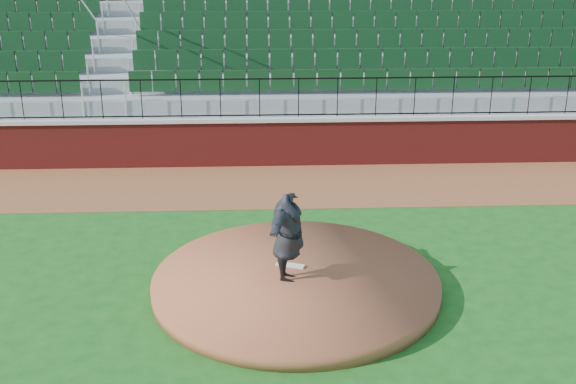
# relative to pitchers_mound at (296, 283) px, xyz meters

# --- Properties ---
(ground) EXTENTS (90.00, 90.00, 0.00)m
(ground) POSITION_rel_pitchers_mound_xyz_m (-0.08, -0.03, -0.12)
(ground) COLOR #164D16
(ground) RESTS_ON ground
(warning_track) EXTENTS (34.00, 3.20, 0.01)m
(warning_track) POSITION_rel_pitchers_mound_xyz_m (-0.08, 5.37, -0.12)
(warning_track) COLOR brown
(warning_track) RESTS_ON ground
(field_wall) EXTENTS (34.00, 0.35, 1.20)m
(field_wall) POSITION_rel_pitchers_mound_xyz_m (-0.08, 6.97, 0.47)
(field_wall) COLOR maroon
(field_wall) RESTS_ON ground
(wall_cap) EXTENTS (34.00, 0.45, 0.10)m
(wall_cap) POSITION_rel_pitchers_mound_xyz_m (-0.08, 6.97, 1.12)
(wall_cap) COLOR #B7B7B7
(wall_cap) RESTS_ON field_wall
(wall_railing) EXTENTS (34.00, 0.05, 1.00)m
(wall_railing) POSITION_rel_pitchers_mound_xyz_m (-0.08, 6.97, 1.67)
(wall_railing) COLOR black
(wall_railing) RESTS_ON wall_cap
(seating_stands) EXTENTS (34.00, 5.10, 4.60)m
(seating_stands) POSITION_rel_pitchers_mound_xyz_m (-0.08, 9.70, 2.18)
(seating_stands) COLOR gray
(seating_stands) RESTS_ON ground
(concourse_wall) EXTENTS (34.00, 0.50, 5.50)m
(concourse_wall) POSITION_rel_pitchers_mound_xyz_m (-0.08, 12.50, 2.62)
(concourse_wall) COLOR maroon
(concourse_wall) RESTS_ON ground
(pitchers_mound) EXTENTS (5.07, 5.07, 0.25)m
(pitchers_mound) POSITION_rel_pitchers_mound_xyz_m (0.00, 0.00, 0.00)
(pitchers_mound) COLOR brown
(pitchers_mound) RESTS_ON ground
(pitching_rubber) EXTENTS (0.54, 0.31, 0.03)m
(pitching_rubber) POSITION_rel_pitchers_mound_xyz_m (-0.08, 0.45, 0.14)
(pitching_rubber) COLOR silver
(pitching_rubber) RESTS_ON pitchers_mound
(pitcher) EXTENTS (0.92, 2.04, 1.61)m
(pitcher) POSITION_rel_pitchers_mound_xyz_m (-0.14, -0.06, 0.93)
(pitcher) COLOR black
(pitcher) RESTS_ON pitchers_mound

